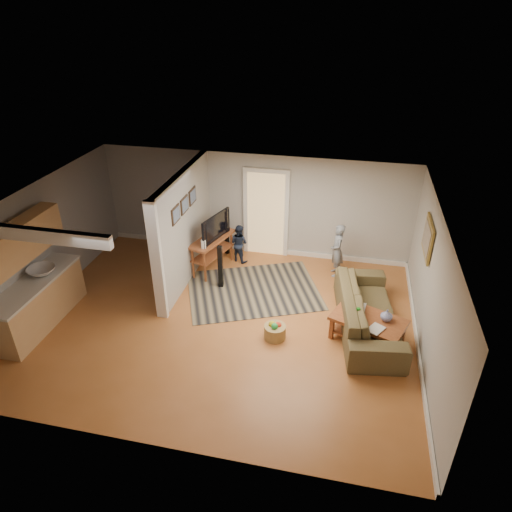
# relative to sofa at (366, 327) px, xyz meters

# --- Properties ---
(ground) EXTENTS (7.50, 7.50, 0.00)m
(ground) POSITION_rel_sofa_xyz_m (-2.80, -0.40, 0.00)
(ground) COLOR #9A5627
(ground) RESTS_ON ground
(room_shell) EXTENTS (7.54, 6.02, 2.52)m
(room_shell) POSITION_rel_sofa_xyz_m (-3.87, 0.03, 1.46)
(room_shell) COLOR #A5A49E
(room_shell) RESTS_ON ground
(area_rug) EXTENTS (3.36, 2.96, 0.01)m
(area_rug) POSITION_rel_sofa_xyz_m (-2.43, 0.80, 0.01)
(area_rug) COLOR black
(area_rug) RESTS_ON ground
(sofa) EXTENTS (1.43, 2.78, 0.78)m
(sofa) POSITION_rel_sofa_xyz_m (0.00, 0.00, 0.00)
(sofa) COLOR #443E22
(sofa) RESTS_ON ground
(coffee_table) EXTENTS (1.49, 1.19, 0.77)m
(coffee_table) POSITION_rel_sofa_xyz_m (0.02, -0.39, 0.40)
(coffee_table) COLOR brown
(coffee_table) RESTS_ON ground
(tv_console) EXTENTS (0.84, 1.38, 1.12)m
(tv_console) POSITION_rel_sofa_xyz_m (-3.54, 1.49, 0.74)
(tv_console) COLOR brown
(tv_console) RESTS_ON ground
(speaker_left) EXTENTS (0.11, 0.11, 1.01)m
(speaker_left) POSITION_rel_sofa_xyz_m (-3.16, 0.80, 0.50)
(speaker_left) COLOR black
(speaker_left) RESTS_ON ground
(speaker_right) EXTENTS (0.11, 0.11, 0.87)m
(speaker_right) POSITION_rel_sofa_xyz_m (-3.44, 2.30, 0.44)
(speaker_right) COLOR black
(speaker_right) RESTS_ON ground
(toy_basket) EXTENTS (0.41, 0.41, 0.37)m
(toy_basket) POSITION_rel_sofa_xyz_m (-1.68, -0.67, 0.15)
(toy_basket) COLOR olive
(toy_basket) RESTS_ON ground
(child) EXTENTS (0.38, 0.51, 1.25)m
(child) POSITION_rel_sofa_xyz_m (-0.73, 1.87, 0.00)
(child) COLOR slate
(child) RESTS_ON ground
(toddler) EXTENTS (0.57, 0.51, 0.95)m
(toddler) POSITION_rel_sofa_xyz_m (-3.05, 2.02, 0.00)
(toddler) COLOR #1C253A
(toddler) RESTS_ON ground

